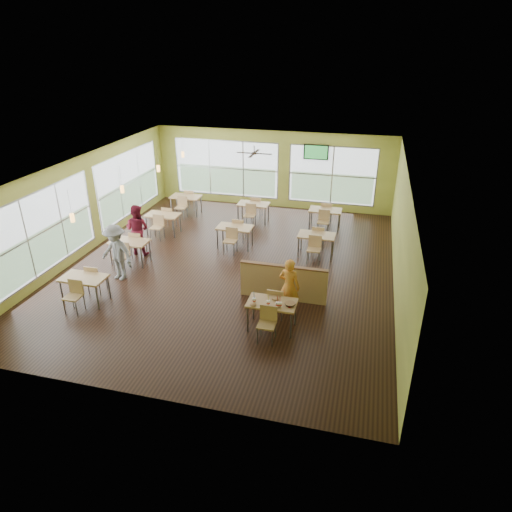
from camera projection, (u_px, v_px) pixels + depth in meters
The scene contains 20 objects.
room at pixel (229, 219), 13.79m from camera, with size 12.00×12.04×3.20m.
window_bays at pixel (187, 188), 17.13m from camera, with size 9.24×10.24×2.38m.
main_table at pixel (272, 306), 11.14m from camera, with size 1.22×1.52×0.87m.
half_wall_divider at pixel (283, 282), 12.46m from camera, with size 2.40×0.14×1.04m.
dining_tables at pixel (216, 226), 15.94m from camera, with size 6.92×8.72×0.87m.
pendant_lights at pixel (140, 179), 14.73m from camera, with size 0.11×7.31×0.86m.
ceiling_fan at pixel (254, 153), 15.83m from camera, with size 1.25×1.25×0.29m.
tv_backwall at pixel (316, 152), 18.18m from camera, with size 1.00×0.07×0.60m.
man_plaid at pixel (289, 287), 11.73m from camera, with size 0.57×0.37×1.56m, color orange.
patron_maroon at pixel (137, 229), 15.05m from camera, with size 0.83×0.64×1.70m, color maroon.
patron_grey at pixel (116, 253), 13.39m from camera, with size 1.12×0.64×1.73m, color slate.
cup_blue at pixel (254, 300), 11.04m from camera, with size 0.09×0.09×0.34m.
cup_yellow at pixel (268, 303), 10.94m from camera, with size 0.09×0.09×0.34m.
cup_red_near at pixel (278, 304), 10.88m from camera, with size 0.09×0.09×0.34m.
cup_red_far at pixel (280, 305), 10.86m from camera, with size 0.10×0.10×0.36m.
food_basket at pixel (290, 304), 10.95m from camera, with size 0.27×0.27×0.06m.
ketchup_cup at pixel (290, 307), 10.88m from camera, with size 0.06×0.06×0.03m, color #930002.
wrapper_left at pixel (253, 305), 10.95m from camera, with size 0.17×0.15×0.04m, color tan.
wrapper_mid at pixel (275, 299), 11.19m from camera, with size 0.19×0.17×0.05m, color tan.
wrapper_right at pixel (277, 307), 10.87m from camera, with size 0.15×0.14×0.04m, color tan.
Camera 1 is at (3.98, -12.32, 6.55)m, focal length 32.00 mm.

